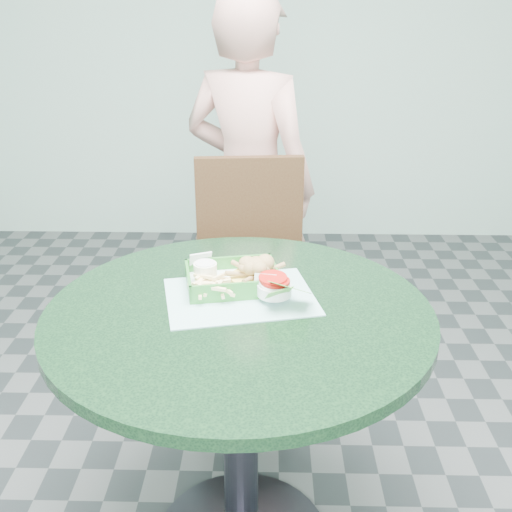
{
  "coord_description": "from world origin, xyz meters",
  "views": [
    {
      "loc": [
        0.07,
        -1.28,
        1.46
      ],
      "look_at": [
        0.04,
        0.1,
        0.86
      ],
      "focal_mm": 42.0,
      "sensor_mm": 36.0,
      "label": 1
    }
  ],
  "objects_px": {
    "food_basket": "(233,288)",
    "cafe_table": "(240,374)",
    "dining_chair": "(249,268)",
    "sauce_ramekin": "(207,273)",
    "crab_sandwich": "(255,280)",
    "diner_person": "(249,185)"
  },
  "relations": [
    {
      "from": "food_basket",
      "to": "cafe_table",
      "type": "bearing_deg",
      "value": -78.94
    },
    {
      "from": "cafe_table",
      "to": "food_basket",
      "type": "bearing_deg",
      "value": 101.06
    },
    {
      "from": "dining_chair",
      "to": "food_basket",
      "type": "bearing_deg",
      "value": -96.58
    },
    {
      "from": "dining_chair",
      "to": "sauce_ramekin",
      "type": "distance_m",
      "value": 0.69
    },
    {
      "from": "cafe_table",
      "to": "crab_sandwich",
      "type": "distance_m",
      "value": 0.24
    },
    {
      "from": "dining_chair",
      "to": "crab_sandwich",
      "type": "distance_m",
      "value": 0.72
    },
    {
      "from": "cafe_table",
      "to": "food_basket",
      "type": "distance_m",
      "value": 0.22
    },
    {
      "from": "diner_person",
      "to": "sauce_ramekin",
      "type": "xyz_separation_m",
      "value": [
        -0.08,
        -0.92,
        0.03
      ]
    },
    {
      "from": "cafe_table",
      "to": "sauce_ramekin",
      "type": "bearing_deg",
      "value": 124.25
    },
    {
      "from": "cafe_table",
      "to": "diner_person",
      "type": "xyz_separation_m",
      "value": [
        -0.01,
        1.05,
        0.19
      ]
    },
    {
      "from": "cafe_table",
      "to": "dining_chair",
      "type": "distance_m",
      "value": 0.76
    },
    {
      "from": "cafe_table",
      "to": "food_basket",
      "type": "xyz_separation_m",
      "value": [
        -0.02,
        0.11,
        0.19
      ]
    },
    {
      "from": "diner_person",
      "to": "food_basket",
      "type": "xyz_separation_m",
      "value": [
        -0.01,
        -0.94,
        -0.0
      ]
    },
    {
      "from": "food_basket",
      "to": "crab_sandwich",
      "type": "distance_m",
      "value": 0.07
    },
    {
      "from": "crab_sandwich",
      "to": "dining_chair",
      "type": "bearing_deg",
      "value": 93.38
    },
    {
      "from": "diner_person",
      "to": "cafe_table",
      "type": "bearing_deg",
      "value": 114.54
    },
    {
      "from": "sauce_ramekin",
      "to": "crab_sandwich",
      "type": "bearing_deg",
      "value": -15.66
    },
    {
      "from": "crab_sandwich",
      "to": "sauce_ramekin",
      "type": "xyz_separation_m",
      "value": [
        -0.13,
        0.04,
        0.0
      ]
    },
    {
      "from": "dining_chair",
      "to": "food_basket",
      "type": "xyz_separation_m",
      "value": [
        -0.02,
        -0.65,
        0.23
      ]
    },
    {
      "from": "cafe_table",
      "to": "sauce_ramekin",
      "type": "height_order",
      "value": "sauce_ramekin"
    },
    {
      "from": "cafe_table",
      "to": "crab_sandwich",
      "type": "height_order",
      "value": "crab_sandwich"
    },
    {
      "from": "food_basket",
      "to": "sauce_ramekin",
      "type": "bearing_deg",
      "value": 164.93
    }
  ]
}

